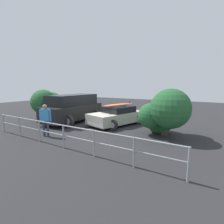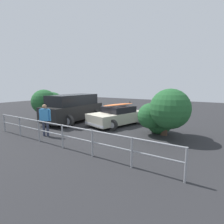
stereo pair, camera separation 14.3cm
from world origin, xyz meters
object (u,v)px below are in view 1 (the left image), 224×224
at_px(suv_car, 73,108).
at_px(bush_near_left, 166,112).
at_px(sedan_car, 117,116).
at_px(person_bystander, 45,117).
at_px(bush_near_right, 48,105).

height_order(suv_car, bush_near_left, bush_near_left).
xyz_separation_m(sedan_car, person_bystander, (1.74, 4.35, 0.39)).
bearing_deg(sedan_car, person_bystander, 68.20).
relative_size(bush_near_left, bush_near_right, 1.11).
distance_m(suv_car, person_bystander, 3.73).
distance_m(person_bystander, bush_near_right, 4.21).
bearing_deg(person_bystander, bush_near_right, -39.64).
distance_m(sedan_car, bush_near_right, 5.28).
distance_m(suv_car, bush_near_left, 6.70).
height_order(suv_car, bush_near_right, bush_near_right).
bearing_deg(person_bystander, bush_near_left, -147.27).
distance_m(sedan_car, suv_car, 3.34).
relative_size(suv_car, bush_near_left, 1.85).
bearing_deg(bush_near_right, sedan_car, -161.42).
xyz_separation_m(suv_car, bush_near_left, (-6.70, 0.06, 0.28)).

